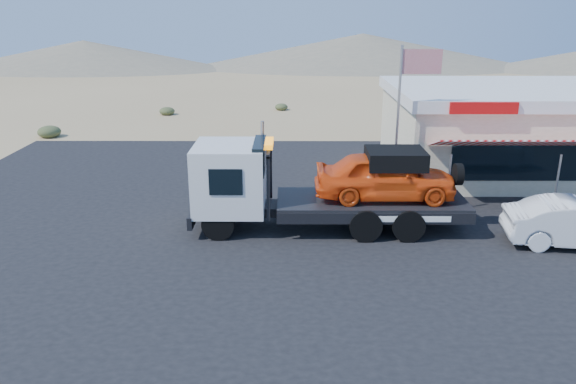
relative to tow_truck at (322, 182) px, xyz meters
name	(u,v)px	position (x,y,z in m)	size (l,w,h in m)	color
ground	(270,247)	(-1.70, -1.67, -1.66)	(120.00, 120.00, 0.00)	#9B8258
asphalt_lot	(327,214)	(0.30, 1.33, -1.65)	(32.00, 24.00, 0.02)	black
tow_truck	(322,182)	(0.00, 0.00, 0.00)	(9.21, 2.73, 3.08)	black
jerky_store	(504,129)	(8.80, 7.31, 0.33)	(10.40, 9.97, 3.90)	beige
flagpole	(405,107)	(3.23, 2.83, 2.11)	(1.55, 0.10, 6.00)	#99999E
desert_scrub	(4,156)	(-15.34, 8.84, -1.36)	(24.79, 35.34, 0.72)	#3D4626
distant_hills	(207,54)	(-11.47, 53.47, 0.23)	(126.00, 48.00, 4.20)	#726B59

